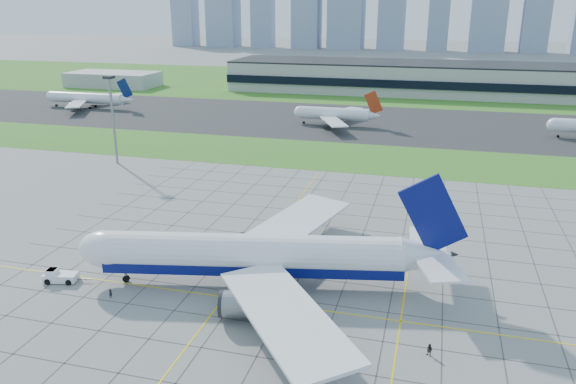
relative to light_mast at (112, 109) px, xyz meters
name	(u,v)px	position (x,y,z in m)	size (l,w,h in m)	color
ground	(288,299)	(70.00, -65.00, -16.18)	(1400.00, 1400.00, 0.00)	gray
grass_median	(364,158)	(70.00, 25.00, -16.16)	(700.00, 35.00, 0.04)	#3E7621
asphalt_taxiway	(383,123)	(70.00, 80.00, -16.15)	(700.00, 75.00, 0.04)	#383838
grass_far	(403,86)	(70.00, 190.00, -16.16)	(700.00, 145.00, 0.04)	#3E7621
apron_markings	(306,269)	(70.43, -53.91, -16.17)	(120.00, 130.00, 0.03)	#474744
terminal	(479,80)	(110.00, 164.87, -8.29)	(260.00, 43.00, 15.80)	#B7B7B2
service_block	(113,79)	(-90.00, 145.00, -12.18)	(50.00, 25.00, 8.00)	#B7B7B2
light_mast	(112,109)	(0.00, 0.00, 0.00)	(2.50, 2.50, 25.60)	gray
airliner	(256,255)	(63.72, -61.92, -10.66)	(63.45, 63.65, 20.19)	white
pushback_tug	(59,276)	(30.89, -69.24, -15.19)	(8.15, 3.72, 2.24)	white
crew_near	(111,293)	(42.41, -71.98, -15.36)	(0.60, 0.39, 1.63)	black
crew_far	(429,350)	(92.35, -74.82, -15.27)	(0.88, 0.69, 1.82)	black
distant_jet_0	(87,98)	(-63.13, 79.55, -11.69)	(42.01, 42.66, 14.08)	white
distant_jet_1	(335,114)	(52.44, 70.84, -11.70)	(32.30, 42.66, 14.08)	white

